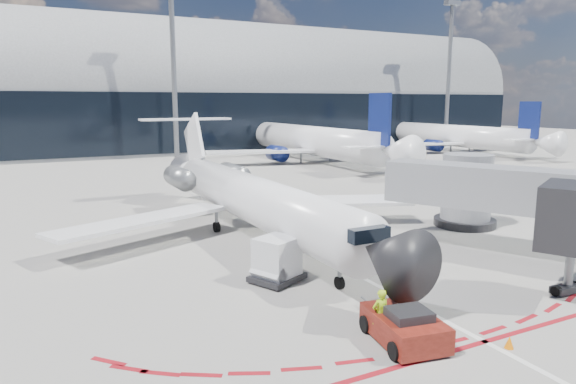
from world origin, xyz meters
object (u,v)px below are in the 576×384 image
pushback_tug (404,326)px  ramp_worker (380,314)px  uld_container (277,260)px  regional_jet (247,196)px

pushback_tug → ramp_worker: size_ratio=2.80×
ramp_worker → uld_container: size_ratio=0.65×
regional_jet → ramp_worker: (-1.34, -15.37, -1.55)m
ramp_worker → uld_container: bearing=-82.5°
pushback_tug → uld_container: 7.56m
pushback_tug → ramp_worker: 0.90m
regional_jet → uld_container: 8.90m
ramp_worker → regional_jet: bearing=-93.4°
pushback_tug → ramp_worker: (-0.59, 0.60, 0.33)m
regional_jet → pushback_tug: (-0.75, -15.97, -1.88)m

